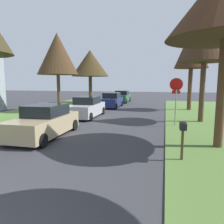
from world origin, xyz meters
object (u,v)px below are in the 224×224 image
at_px(street_tree_right_far, 192,48).
at_px(stop_sign_far, 176,91).
at_px(street_tree_left_far, 90,64).
at_px(curbside_mailbox, 183,131).
at_px(parked_sedan_tan, 45,122).
at_px(parked_sedan_green, 122,97).
at_px(parked_sedan_navy, 111,101).
at_px(street_tree_left_mid_b, 57,54).
at_px(street_tree_right_mid_b, 205,40).
at_px(parked_sedan_silver, 87,108).

bearing_deg(street_tree_right_far, stop_sign_far, -101.33).
distance_m(street_tree_left_far, curbside_mailbox, 20.95).
bearing_deg(parked_sedan_tan, street_tree_right_far, 57.13).
height_order(stop_sign_far, parked_sedan_green, stop_sign_far).
height_order(parked_sedan_tan, parked_sedan_green, same).
relative_size(street_tree_right_far, parked_sedan_green, 1.75).
bearing_deg(street_tree_left_far, street_tree_right_far, -18.45).
relative_size(stop_sign_far, street_tree_right_far, 0.37).
bearing_deg(parked_sedan_tan, parked_sedan_navy, 89.65).
height_order(street_tree_right_far, parked_sedan_tan, street_tree_right_far).
distance_m(street_tree_left_mid_b, parked_sedan_navy, 7.39).
bearing_deg(parked_sedan_navy, parked_sedan_tan, -90.35).
height_order(stop_sign_far, street_tree_right_far, street_tree_right_far).
relative_size(street_tree_right_mid_b, parked_sedan_green, 1.54).
relative_size(stop_sign_far, street_tree_right_mid_b, 0.42).
bearing_deg(street_tree_right_far, street_tree_left_far, 161.55).
bearing_deg(stop_sign_far, parked_sedan_tan, -146.56).
distance_m(street_tree_left_mid_b, parked_sedan_silver, 6.15).
bearing_deg(street_tree_right_mid_b, curbside_mailbox, -102.67).
relative_size(parked_sedan_navy, parked_sedan_green, 1.00).
height_order(parked_sedan_green, curbside_mailbox, parked_sedan_green).
relative_size(street_tree_right_far, street_tree_left_mid_b, 1.11).
height_order(street_tree_left_mid_b, parked_sedan_tan, street_tree_left_mid_b).
bearing_deg(street_tree_left_mid_b, parked_sedan_green, 70.42).
bearing_deg(parked_sedan_tan, street_tree_right_mid_b, 36.35).
distance_m(street_tree_right_mid_b, parked_sedan_green, 16.03).
bearing_deg(parked_sedan_green, curbside_mailbox, -72.99).
xyz_separation_m(street_tree_right_mid_b, parked_sedan_tan, (-8.10, -5.96, -4.68)).
xyz_separation_m(stop_sign_far, parked_sedan_tan, (-6.36, -4.20, -1.42)).
xyz_separation_m(stop_sign_far, street_tree_right_far, (1.64, 8.18, 3.72)).
bearing_deg(parked_sedan_green, street_tree_right_mid_b, -58.06).
bearing_deg(stop_sign_far, street_tree_right_far, 78.67).
distance_m(parked_sedan_tan, parked_sedan_green, 18.97).
distance_m(street_tree_right_far, parked_sedan_navy, 9.46).
bearing_deg(parked_sedan_green, street_tree_left_mid_b, -109.58).
relative_size(street_tree_right_mid_b, parked_sedan_navy, 1.54).
distance_m(street_tree_left_far, parked_sedan_silver, 11.44).
height_order(street_tree_left_far, parked_sedan_silver, street_tree_left_far).
xyz_separation_m(stop_sign_far, curbside_mailbox, (-0.01, -6.02, -1.08)).
relative_size(street_tree_right_far, street_tree_left_far, 1.18).
bearing_deg(street_tree_left_far, parked_sedan_green, 38.03).
bearing_deg(parked_sedan_tan, parked_sedan_silver, 91.61).
bearing_deg(curbside_mailbox, street_tree_left_mid_b, 134.60).
bearing_deg(parked_sedan_navy, stop_sign_far, -54.17).
bearing_deg(stop_sign_far, street_tree_left_mid_b, 157.31).
height_order(street_tree_right_far, parked_sedan_silver, street_tree_right_far).
bearing_deg(street_tree_right_mid_b, street_tree_right_far, 90.90).
bearing_deg(street_tree_right_far, street_tree_left_mid_b, -161.44).
relative_size(parked_sedan_silver, parked_sedan_navy, 1.00).
distance_m(parked_sedan_navy, parked_sedan_green, 6.06).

